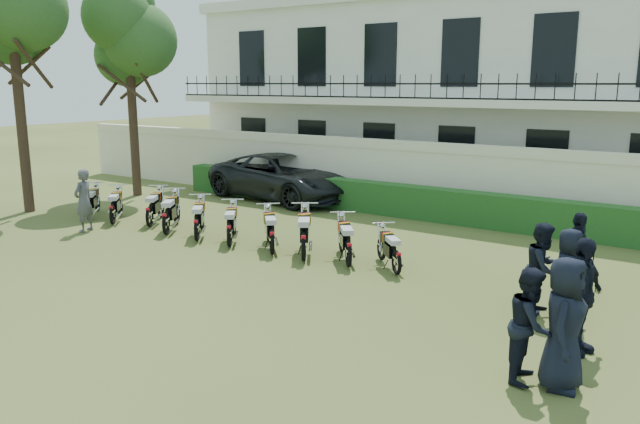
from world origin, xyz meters
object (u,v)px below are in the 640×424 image
object	(u,v)px
officer_1	(531,325)
motorcycle_6	(272,236)
motorcycle_2	(149,212)
inspector	(84,201)
motorcycle_9	(397,257)
officer_2	(580,296)
officer_4	(543,268)
motorcycle_7	(304,240)
officer_3	(568,273)
tree_west_near	(128,32)
motorcycle_3	(166,218)
motorcycle_4	(197,224)
suv	(284,177)
motorcycle_8	(349,247)
motorcycle_5	(229,230)
motorcycle_0	(89,206)
officer_5	(577,253)
officer_0	(564,324)
motorcycle_1	(112,210)

from	to	relation	value
officer_1	motorcycle_6	bearing A→B (deg)	60.36
motorcycle_2	inspector	distance (m)	1.80
motorcycle_6	motorcycle_9	distance (m)	3.27
motorcycle_6	officer_2	bearing A→B (deg)	-55.51
inspector	officer_4	distance (m)	12.44
motorcycle_7	officer_3	xyz separation A→B (m)	(5.93, -0.20, 0.28)
officer_2	officer_3	bearing A→B (deg)	38.30
tree_west_near	motorcycle_9	world-z (taller)	tree_west_near
officer_1	motorcycle_7	bearing A→B (deg)	57.28
motorcycle_3	motorcycle_4	xyz separation A→B (m)	(1.20, -0.03, -0.02)
tree_west_near	suv	distance (m)	7.54
motorcycle_8	motorcycle_5	bearing A→B (deg)	144.10
inspector	motorcycle_8	bearing A→B (deg)	83.56
officer_1	officer_3	world-z (taller)	officer_1
motorcycle_7	motorcycle_4	bearing A→B (deg)	146.93
motorcycle_6	motorcycle_3	bearing A→B (deg)	138.26
motorcycle_5	motorcycle_6	distance (m)	1.35
motorcycle_2	motorcycle_3	world-z (taller)	motorcycle_3
motorcycle_0	officer_1	world-z (taller)	officer_1
motorcycle_4	officer_4	bearing A→B (deg)	-40.22
motorcycle_7	officer_5	bearing A→B (deg)	-21.41
officer_1	officer_5	size ratio (longest dim) A/B	1.00
motorcycle_2	motorcycle_6	size ratio (longest dim) A/B	1.10
motorcycle_0	motorcycle_7	size ratio (longest dim) A/B	0.77
motorcycle_9	officer_0	distance (m)	5.36
motorcycle_4	motorcycle_9	bearing A→B (deg)	-35.73
motorcycle_5	motorcycle_9	size ratio (longest dim) A/B	1.22
motorcycle_6	motorcycle_8	world-z (taller)	motorcycle_6
inspector	officer_5	world-z (taller)	inspector
suv	officer_2	size ratio (longest dim) A/B	3.19
motorcycle_4	motorcycle_7	bearing A→B (deg)	-38.00
motorcycle_9	suv	bearing A→B (deg)	97.45
motorcycle_8	motorcycle_9	world-z (taller)	motorcycle_8
officer_2	officer_4	distance (m)	1.71
motorcycle_2	officer_2	bearing A→B (deg)	-43.74
motorcycle_3	officer_3	world-z (taller)	officer_3
motorcycle_7	officer_0	size ratio (longest dim) A/B	0.97
motorcycle_2	suv	size ratio (longest dim) A/B	0.28
motorcycle_2	officer_5	xyz separation A→B (m)	(11.50, 0.97, 0.33)
suv	officer_2	bearing A→B (deg)	-115.09
motorcycle_1	officer_2	world-z (taller)	officer_2
motorcycle_0	motorcycle_3	distance (m)	3.45
motorcycle_6	inspector	world-z (taller)	inspector
motorcycle_8	motorcycle_9	bearing A→B (deg)	-34.45
motorcycle_5	officer_3	distance (m)	8.25
tree_west_near	motorcycle_5	size ratio (longest dim) A/B	5.02
motorcycle_2	officer_3	xyz separation A→B (m)	(11.69, -0.55, 0.33)
motorcycle_6	officer_3	world-z (taller)	officer_3
inspector	officer_2	xyz separation A→B (m)	(13.35, -0.69, 0.03)
motorcycle_4	officer_1	distance (m)	9.94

